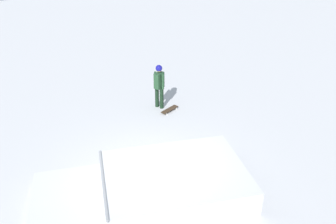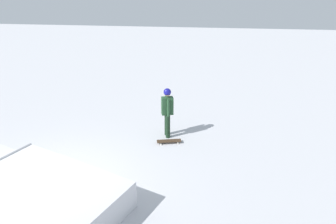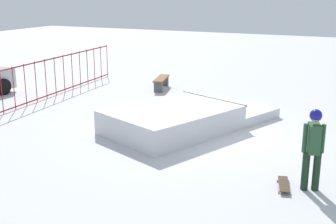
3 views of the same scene
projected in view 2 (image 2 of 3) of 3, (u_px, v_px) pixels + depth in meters
name	position (u px, v px, depth m)	size (l,w,h in m)	color
ground_plane	(49.00, 189.00, 8.06)	(60.00, 60.00, 0.00)	silver
skate_ramp	(25.00, 196.00, 7.30)	(5.98, 4.43, 0.74)	silver
skater	(167.00, 109.00, 10.38)	(0.43, 0.42, 1.73)	black
skateboard	(169.00, 141.00, 10.27)	(0.82, 0.40, 0.09)	#3F2D1E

